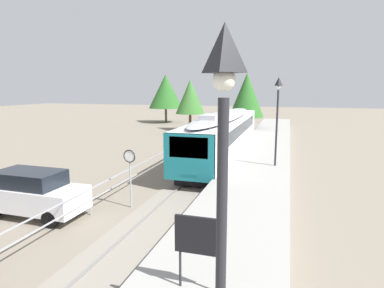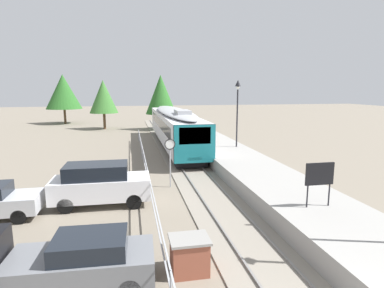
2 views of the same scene
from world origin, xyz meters
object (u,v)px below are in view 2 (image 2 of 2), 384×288
(platform_notice_board, at_px, (320,175))
(brick_utility_cabinet, at_px, (189,255))
(speed_limit_sign, at_px, (170,151))
(parked_suv_white, at_px, (100,184))
(platform_lamp_mid_platform, at_px, (238,101))
(parked_hatchback_grey, at_px, (84,261))
(commuter_train, at_px, (174,125))

(platform_notice_board, bearing_deg, brick_utility_cabinet, -159.27)
(platform_notice_board, distance_m, speed_limit_sign, 8.24)
(speed_limit_sign, height_order, parked_suv_white, speed_limit_sign)
(platform_lamp_mid_platform, height_order, speed_limit_sign, platform_lamp_mid_platform)
(platform_notice_board, xyz_separation_m, parked_suv_white, (-8.79, 4.33, -1.13))
(parked_hatchback_grey, height_order, parked_suv_white, parked_suv_white)
(platform_notice_board, bearing_deg, parked_suv_white, 153.79)
(commuter_train, relative_size, parked_suv_white, 4.26)
(platform_lamp_mid_platform, xyz_separation_m, brick_utility_cabinet, (-6.82, -15.45, -4.05))
(speed_limit_sign, bearing_deg, parked_hatchback_grey, -112.16)
(parked_suv_white, bearing_deg, speed_limit_sign, 30.08)
(commuter_train, height_order, speed_limit_sign, commuter_train)
(parked_hatchback_grey, bearing_deg, platform_notice_board, 14.62)
(brick_utility_cabinet, bearing_deg, commuter_train, 83.22)
(platform_notice_board, distance_m, brick_utility_cabinet, 6.25)
(platform_lamp_mid_platform, xyz_separation_m, speed_limit_sign, (-6.31, -6.87, -2.50))
(commuter_train, relative_size, speed_limit_sign, 7.03)
(commuter_train, xyz_separation_m, parked_hatchback_grey, (-5.54, -21.20, -1.36))
(brick_utility_cabinet, distance_m, parked_hatchback_grey, 3.05)
(platform_lamp_mid_platform, distance_m, platform_notice_board, 13.59)
(speed_limit_sign, distance_m, brick_utility_cabinet, 8.74)
(commuter_train, height_order, parked_hatchback_grey, commuter_train)
(parked_suv_white, bearing_deg, platform_lamp_mid_platform, 42.05)
(speed_limit_sign, height_order, brick_utility_cabinet, speed_limit_sign)
(commuter_train, distance_m, platform_lamp_mid_platform, 7.50)
(platform_notice_board, distance_m, parked_suv_white, 9.86)
(platform_lamp_mid_platform, distance_m, parked_suv_white, 13.88)
(parked_suv_white, bearing_deg, commuter_train, 68.85)
(commuter_train, distance_m, parked_hatchback_grey, 21.96)
(commuter_train, height_order, brick_utility_cabinet, commuter_train)
(platform_lamp_mid_platform, relative_size, platform_notice_board, 2.97)
(brick_utility_cabinet, bearing_deg, parked_hatchback_grey, -177.59)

